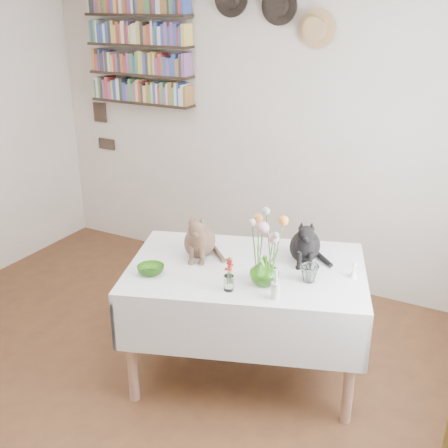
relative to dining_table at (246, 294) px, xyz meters
The scene contains 14 objects.
room 1.23m from the dining_table, 123.67° to the right, with size 4.08×4.58×2.58m.
dining_table is the anchor object (origin of this frame).
tabby_cat 0.47m from the dining_table, behind, with size 0.20×0.26×0.30m, color brown, non-canonical shape.
black_cat 0.50m from the dining_table, 42.30° to the left, with size 0.20×0.25×0.30m, color black, non-canonical shape.
flower_vase 0.36m from the dining_table, 39.18° to the right, with size 0.16×0.16×0.17m, color #71CA3D.
green_bowl 0.61m from the dining_table, 142.71° to the right, with size 0.16×0.16×0.05m, color #71CA3D.
drinking_glass 0.46m from the dining_table, ahead, with size 0.11×0.11×0.10m, color white.
candlestick 0.48m from the dining_table, 41.89° to the right, with size 0.05×0.05×0.18m.
berry_jar 0.42m from the dining_table, 82.39° to the right, with size 0.06×0.06×0.22m.
porcelain_figurine 0.67m from the dining_table, 15.28° to the left, with size 0.05×0.05×0.10m.
flower_bouquet 0.57m from the dining_table, 37.22° to the right, with size 0.17×0.13×0.39m.
bookshelf_unit 2.47m from the dining_table, 142.03° to the left, with size 1.00×0.16×0.91m.
wall_hats 2.13m from the dining_table, 108.83° to the left, with size 0.98×0.09×0.48m.
wall_art_plaques 2.65m from the dining_table, 148.02° to the left, with size 0.21×0.02×0.44m.
Camera 1 is at (1.88, -1.87, 2.27)m, focal length 45.00 mm.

